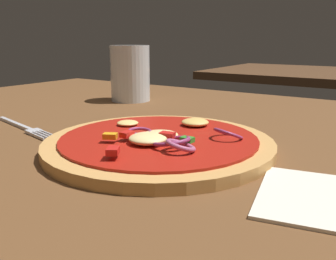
# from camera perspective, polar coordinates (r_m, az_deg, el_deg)

# --- Properties ---
(dining_table) EXTENTS (1.35, 0.96, 0.03)m
(dining_table) POSITION_cam_1_polar(r_m,az_deg,el_deg) (0.48, -1.75, -3.67)
(dining_table) COLOR brown
(dining_table) RESTS_ON ground
(pizza) EXTENTS (0.28, 0.28, 0.03)m
(pizza) POSITION_cam_1_polar(r_m,az_deg,el_deg) (0.44, -1.38, -1.99)
(pizza) COLOR tan
(pizza) RESTS_ON dining_table
(fork) EXTENTS (0.17, 0.05, 0.01)m
(fork) POSITION_cam_1_polar(r_m,az_deg,el_deg) (0.58, -21.59, 0.33)
(fork) COLOR silver
(fork) RESTS_ON dining_table
(beer_glass) EXTENTS (0.08, 0.08, 0.12)m
(beer_glass) POSITION_cam_1_polar(r_m,az_deg,el_deg) (0.79, -5.95, 8.54)
(beer_glass) COLOR silver
(beer_glass) RESTS_ON dining_table
(background_table) EXTENTS (0.63, 0.61, 0.03)m
(background_table) POSITION_cam_1_polar(r_m,az_deg,el_deg) (1.66, 18.83, 8.40)
(background_table) COLOR #4C301C
(background_table) RESTS_ON ground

